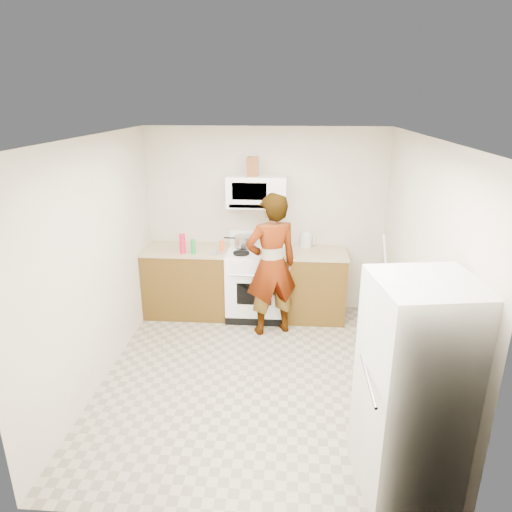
# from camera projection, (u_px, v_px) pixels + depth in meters

# --- Properties ---
(floor) EXTENTS (3.60, 3.60, 0.00)m
(floor) POSITION_uv_depth(u_px,v_px,m) (255.00, 376.00, 4.91)
(floor) COLOR gray
(floor) RESTS_ON ground
(back_wall) EXTENTS (3.20, 0.02, 2.50)m
(back_wall) POSITION_uv_depth(u_px,v_px,m) (265.00, 221.00, 6.18)
(back_wall) COLOR beige
(back_wall) RESTS_ON floor
(right_wall) EXTENTS (0.02, 3.60, 2.50)m
(right_wall) POSITION_uv_depth(u_px,v_px,m) (419.00, 272.00, 4.39)
(right_wall) COLOR beige
(right_wall) RESTS_ON floor
(cabinet_left) EXTENTS (1.12, 0.62, 0.90)m
(cabinet_left) POSITION_uv_depth(u_px,v_px,m) (188.00, 282.00, 6.24)
(cabinet_left) COLOR #553B14
(cabinet_left) RESTS_ON floor
(counter_left) EXTENTS (1.14, 0.64, 0.03)m
(counter_left) POSITION_uv_depth(u_px,v_px,m) (186.00, 250.00, 6.08)
(counter_left) COLOR tan
(counter_left) RESTS_ON cabinet_left
(cabinet_right) EXTENTS (0.80, 0.62, 0.90)m
(cabinet_right) POSITION_uv_depth(u_px,v_px,m) (314.00, 286.00, 6.12)
(cabinet_right) COLOR #553B14
(cabinet_right) RESTS_ON floor
(counter_right) EXTENTS (0.82, 0.64, 0.03)m
(counter_right) POSITION_uv_depth(u_px,v_px,m) (315.00, 253.00, 5.96)
(counter_right) COLOR tan
(counter_right) RESTS_ON cabinet_right
(gas_range) EXTENTS (0.76, 0.65, 1.13)m
(gas_range) POSITION_uv_depth(u_px,v_px,m) (256.00, 282.00, 6.15)
(gas_range) COLOR white
(gas_range) RESTS_ON floor
(microwave) EXTENTS (0.76, 0.38, 0.40)m
(microwave) POSITION_uv_depth(u_px,v_px,m) (257.00, 191.00, 5.87)
(microwave) COLOR white
(microwave) RESTS_ON back_wall
(person) EXTENTS (0.77, 0.65, 1.80)m
(person) POSITION_uv_depth(u_px,v_px,m) (271.00, 265.00, 5.57)
(person) COLOR tan
(person) RESTS_ON floor
(fridge) EXTENTS (0.80, 0.80, 1.70)m
(fridge) POSITION_uv_depth(u_px,v_px,m) (415.00, 390.00, 3.27)
(fridge) COLOR silver
(fridge) RESTS_ON floor
(kettle) EXTENTS (0.19, 0.19, 0.18)m
(kettle) POSITION_uv_depth(u_px,v_px,m) (306.00, 240.00, 6.13)
(kettle) COLOR silver
(kettle) RESTS_ON counter_right
(jug) EXTENTS (0.14, 0.14, 0.24)m
(jug) POSITION_uv_depth(u_px,v_px,m) (253.00, 166.00, 5.73)
(jug) COLOR brown
(jug) RESTS_ON microwave
(saucepan) EXTENTS (0.29, 0.29, 0.14)m
(saucepan) POSITION_uv_depth(u_px,v_px,m) (244.00, 241.00, 6.09)
(saucepan) COLOR #AAAAAE
(saucepan) RESTS_ON gas_range
(tray) EXTENTS (0.28, 0.22, 0.05)m
(tray) POSITION_uv_depth(u_px,v_px,m) (265.00, 252.00, 5.87)
(tray) COLOR white
(tray) RESTS_ON gas_range
(bottle_spray) EXTENTS (0.10, 0.10, 0.25)m
(bottle_spray) POSITION_uv_depth(u_px,v_px,m) (183.00, 244.00, 5.86)
(bottle_spray) COLOR red
(bottle_spray) RESTS_ON counter_left
(bottle_hot_sauce) EXTENTS (0.07, 0.07, 0.16)m
(bottle_hot_sauce) POSITION_uv_depth(u_px,v_px,m) (222.00, 246.00, 5.93)
(bottle_hot_sauce) COLOR #F4561B
(bottle_hot_sauce) RESTS_ON counter_left
(bottle_green_cap) EXTENTS (0.08, 0.08, 0.19)m
(bottle_green_cap) POSITION_uv_depth(u_px,v_px,m) (193.00, 247.00, 5.84)
(bottle_green_cap) COLOR #188933
(bottle_green_cap) RESTS_ON counter_left
(pot_lid) EXTENTS (0.26, 0.26, 0.01)m
(pot_lid) POSITION_uv_depth(u_px,v_px,m) (217.00, 253.00, 5.90)
(pot_lid) COLOR white
(pot_lid) RESTS_ON counter_left
(broom) EXTENTS (0.27, 0.17, 1.34)m
(broom) POSITION_uv_depth(u_px,v_px,m) (387.00, 286.00, 5.50)
(broom) COLOR white
(broom) RESTS_ON floor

